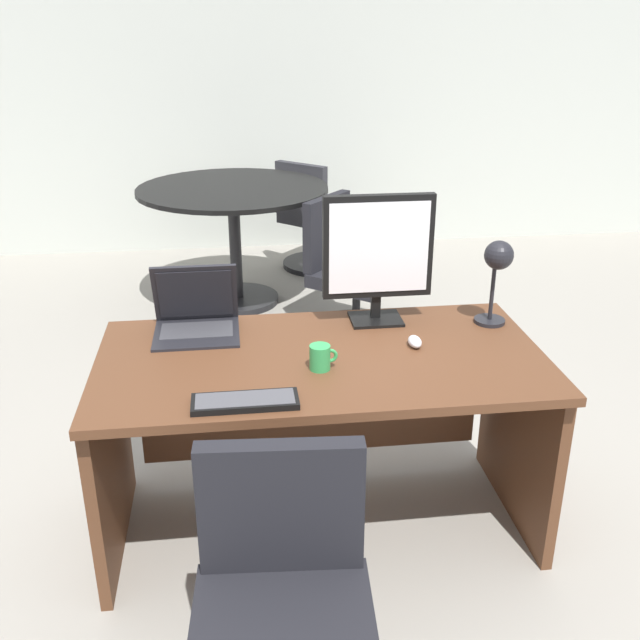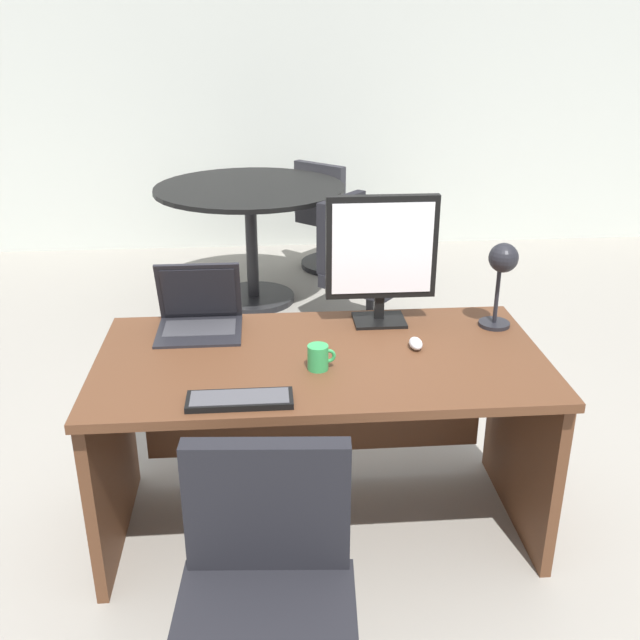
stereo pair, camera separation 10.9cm
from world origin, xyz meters
The scene contains 12 objects.
ground centered at (0.00, 1.50, 0.00)m, with size 12.00×12.00×0.00m, color gray.
back_wall centered at (0.00, 3.76, 1.40)m, with size 10.00×0.10×2.80m, color silver.
desk centered at (0.00, 0.05, 0.51)m, with size 1.58×0.82×0.73m.
monitor centered at (0.25, 0.29, 1.01)m, with size 0.42×0.16×0.50m.
laptop centered at (-0.44, 0.29, 0.81)m, with size 0.32×0.28×0.26m.
keyboard centered at (-0.28, -0.31, 0.74)m, with size 0.33×0.12×0.02m.
mouse centered at (0.35, 0.04, 0.75)m, with size 0.05×0.08×0.04m.
desk_lamp centered at (0.69, 0.19, 0.97)m, with size 0.12×0.14×0.34m.
coffee_mug centered at (-0.02, -0.10, 0.77)m, with size 0.10×0.07×0.09m.
meeting_table centered at (-0.27, 2.42, 0.61)m, with size 1.25×1.25×0.80m.
meeting_chair_near centered at (0.34, 3.07, 0.34)m, with size 0.65×0.66×0.84m.
meeting_chair_far centered at (0.41, 1.84, 0.33)m, with size 0.66×0.65×0.83m.
Camera 2 is at (-0.19, -2.29, 1.85)m, focal length 40.64 mm.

